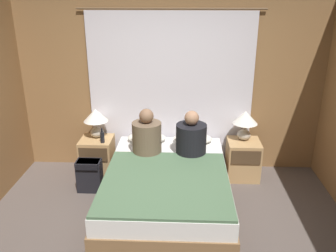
{
  "coord_description": "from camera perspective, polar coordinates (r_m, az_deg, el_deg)",
  "views": [
    {
      "loc": [
        0.19,
        -3.08,
        2.51
      ],
      "look_at": [
        0.0,
        1.01,
        0.95
      ],
      "focal_mm": 38.0,
      "sensor_mm": 36.0,
      "label": 1
    }
  ],
  "objects": [
    {
      "name": "backpack_on_floor",
      "position": [
        4.85,
        -12.49,
        -7.5
      ],
      "size": [
        0.32,
        0.21,
        0.44
      ],
      "color": "black",
      "rests_on": "ground_plane"
    },
    {
      "name": "wall_back",
      "position": [
        5.09,
        0.43,
        6.58
      ],
      "size": [
        4.39,
        0.06,
        2.5
      ],
      "color": "olive",
      "rests_on": "ground_plane"
    },
    {
      "name": "ground_plane",
      "position": [
        3.98,
        -0.69,
        -18.24
      ],
      "size": [
        16.0,
        16.0,
        0.0
      ],
      "primitive_type": "plane",
      "color": "#564C47"
    },
    {
      "name": "lamp_right",
      "position": [
        5.01,
        12.27,
        0.84
      ],
      "size": [
        0.34,
        0.34,
        0.42
      ],
      "color": "#B2A899",
      "rests_on": "nightstand_right"
    },
    {
      "name": "nightstand_left",
      "position": [
        5.23,
        -11.24,
        -4.8
      ],
      "size": [
        0.45,
        0.45,
        0.55
      ],
      "color": "tan",
      "rests_on": "ground_plane"
    },
    {
      "name": "nightstand_right",
      "position": [
        5.16,
        11.91,
        -5.24
      ],
      "size": [
        0.45,
        0.45,
        0.55
      ],
      "color": "tan",
      "rests_on": "ground_plane"
    },
    {
      "name": "person_left_in_bed",
      "position": [
        4.63,
        -3.42,
        -1.62
      ],
      "size": [
        0.38,
        0.38,
        0.61
      ],
      "color": "brown",
      "rests_on": "bed"
    },
    {
      "name": "bed",
      "position": [
        4.4,
        -0.19,
        -10.03
      ],
      "size": [
        1.48,
        2.09,
        0.5
      ],
      "color": "olive",
      "rests_on": "ground_plane"
    },
    {
      "name": "beer_bottle_on_left_stand",
      "position": [
        4.96,
        -10.5,
        -1.73
      ],
      "size": [
        0.06,
        0.06,
        0.21
      ],
      "color": "black",
      "rests_on": "nightstand_left"
    },
    {
      "name": "blanket_on_bed",
      "position": [
        4.02,
        -0.39,
        -8.87
      ],
      "size": [
        1.42,
        1.45,
        0.03
      ],
      "color": "#4C6B4C",
      "rests_on": "bed"
    },
    {
      "name": "pillow_left",
      "position": [
        5.04,
        -3.42,
        -1.9
      ],
      "size": [
        0.55,
        0.3,
        0.12
      ],
      "color": "silver",
      "rests_on": "bed"
    },
    {
      "name": "person_right_in_bed",
      "position": [
        4.61,
        3.74,
        -1.87
      ],
      "size": [
        0.4,
        0.4,
        0.59
      ],
      "color": "black",
      "rests_on": "bed"
    },
    {
      "name": "lamp_left",
      "position": [
        5.08,
        -11.5,
        1.2
      ],
      "size": [
        0.34,
        0.34,
        0.42
      ],
      "color": "#B2A899",
      "rests_on": "nightstand_left"
    },
    {
      "name": "curtain_panel",
      "position": [
        5.06,
        0.4,
        5.28
      ],
      "size": [
        2.5,
        0.02,
        2.3
      ],
      "color": "silver",
      "rests_on": "ground_plane"
    },
    {
      "name": "pillow_right",
      "position": [
        5.02,
        3.99,
        -2.02
      ],
      "size": [
        0.55,
        0.3,
        0.12
      ],
      "color": "silver",
      "rests_on": "bed"
    }
  ]
}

